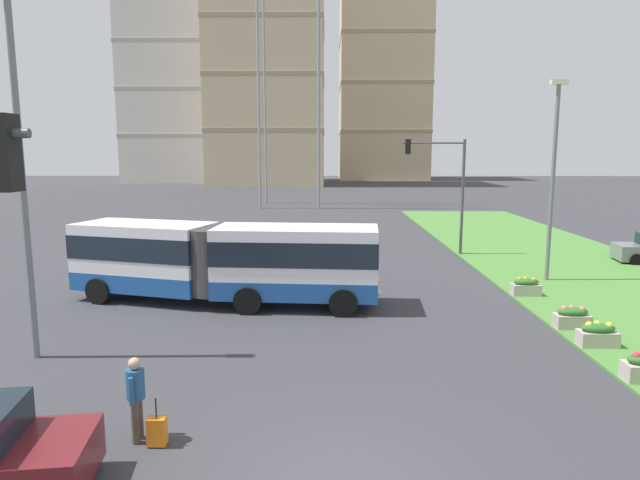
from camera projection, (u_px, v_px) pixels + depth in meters
articulated_bus at (224, 260)px, 21.08m from camera, size 12.04×4.55×3.00m
car_silver_hatch at (228, 239)px, 32.30m from camera, size 4.54×2.34×1.58m
pedestrian_crossing at (136, 393)px, 10.94m from camera, size 0.36×0.58×1.74m
rolling_suitcase at (157, 431)px, 10.85m from camera, size 0.36×0.24×0.97m
flower_planter_2 at (598, 334)px, 16.27m from camera, size 1.10×0.56×0.74m
flower_planter_3 at (572, 317)px, 17.95m from camera, size 1.10×0.56×0.74m
flower_planter_4 at (526, 286)px, 22.09m from camera, size 1.10×0.56×0.74m
traffic_light_far_right at (444, 177)px, 30.52m from camera, size 3.48×0.28×6.43m
streetlight_left at (21, 164)px, 14.77m from camera, size 0.70×0.28×9.93m
streetlight_median at (553, 173)px, 24.07m from camera, size 0.70×0.28×8.77m
apartment_tower_west at (174, 51)px, 108.21m from camera, size 17.69×18.38×50.74m
apartment_tower_westcentre at (267, 30)px, 97.44m from camera, size 20.07×19.45×54.14m
apartment_tower_centre at (383, 89)px, 119.66m from camera, size 18.63×19.16×38.76m
transmission_pylon at (290, 33)px, 57.34m from camera, size 9.00×6.24×33.03m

